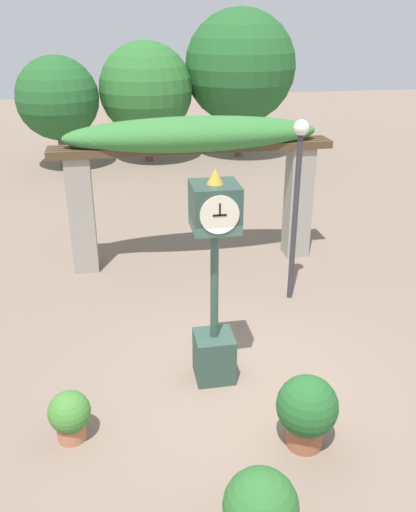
{
  "coord_description": "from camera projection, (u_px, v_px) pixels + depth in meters",
  "views": [
    {
      "loc": [
        -1.6,
        -6.25,
        4.97
      ],
      "look_at": [
        -0.34,
        0.76,
        1.75
      ],
      "focal_mm": 38.0,
      "sensor_mm": 36.0,
      "label": 1
    }
  ],
  "objects": [
    {
      "name": "ground_plane",
      "position": [
        240.0,
        384.0,
        7.91
      ],
      "size": [
        60.0,
        60.0,
        0.0
      ],
      "primitive_type": "plane",
      "color": "#7F6B5B"
    },
    {
      "name": "pedestal_clock",
      "position": [
        214.0,
        281.0,
        7.43
      ],
      "size": [
        0.61,
        0.66,
        3.18
      ],
      "color": "#2D473D",
      "rests_on": "ground"
    },
    {
      "name": "pergola",
      "position": [
        193.0,
        152.0,
        10.85
      ],
      "size": [
        5.68,
        1.1,
        3.1
      ],
      "color": "gray",
      "rests_on": "ground"
    },
    {
      "name": "potted_plant_near_left",
      "position": [
        70.0,
        415.0,
        6.77
      ],
      "size": [
        0.53,
        0.53,
        0.68
      ],
      "color": "#B26B4C",
      "rests_on": "ground"
    },
    {
      "name": "potted_plant_near_right",
      "position": [
        307.0,
        410.0,
        6.6
      ],
      "size": [
        0.76,
        0.76,
        0.98
      ],
      "color": "#9E563D",
      "rests_on": "ground"
    },
    {
      "name": "potted_plant_far_left",
      "position": [
        261.0,
        508.0,
        5.38
      ],
      "size": [
        0.77,
        0.77,
        0.87
      ],
      "color": "gray",
      "rests_on": "ground"
    },
    {
      "name": "lamp_post",
      "position": [
        297.0,
        187.0,
        9.43
      ],
      "size": [
        0.27,
        0.27,
        3.34
      ],
      "color": "#333338",
      "rests_on": "ground"
    },
    {
      "name": "tree_line",
      "position": [
        182.0,
        79.0,
        18.82
      ],
      "size": [
        9.67,
        3.97,
        5.16
      ],
      "color": "brown",
      "rests_on": "ground"
    }
  ]
}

